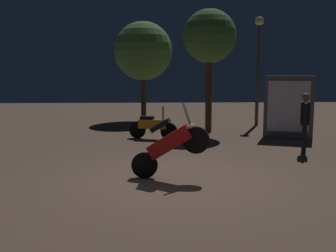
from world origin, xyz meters
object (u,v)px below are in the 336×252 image
person_rider_beside (305,118)px  kiosk_billboard (289,107)px  motorcycle_red_foreground (170,145)px  motorcycle_orange_parked_left (153,126)px  streetlamp_near (258,56)px

person_rider_beside → kiosk_billboard: kiosk_billboard is taller
motorcycle_red_foreground → motorcycle_orange_parked_left: (-0.34, 5.03, -0.31)m
motorcycle_orange_parked_left → kiosk_billboard: kiosk_billboard is taller
motorcycle_red_foreground → motorcycle_orange_parked_left: 5.05m
motorcycle_red_foreground → streetlamp_near: bearing=77.4°
motorcycle_red_foreground → motorcycle_orange_parked_left: motorcycle_red_foreground is taller
motorcycle_orange_parked_left → streetlamp_near: bearing=53.2°
person_rider_beside → streetlamp_near: (0.15, 5.65, 1.86)m
person_rider_beside → kiosk_billboard: 2.57m
person_rider_beside → motorcycle_orange_parked_left: bearing=167.7°
kiosk_billboard → person_rider_beside: bearing=100.9°
streetlamp_near → kiosk_billboard: bearing=-85.2°
motorcycle_orange_parked_left → streetlamp_near: streetlamp_near is taller
motorcycle_orange_parked_left → streetlamp_near: (4.31, 3.15, 2.42)m
kiosk_billboard → motorcycle_red_foreground: bearing=70.1°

